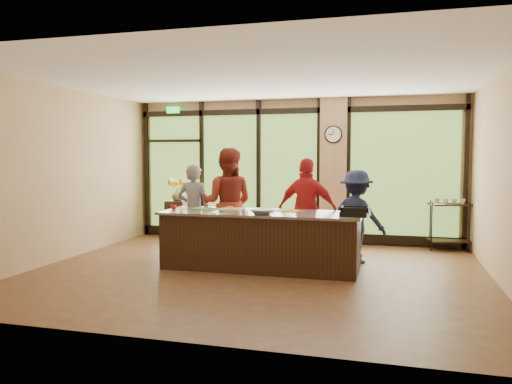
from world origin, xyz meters
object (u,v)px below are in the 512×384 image
Objects in this scene: cook_right at (356,217)px; roasting_pan at (355,214)px; cook_left at (194,210)px; flower_stand at (178,221)px; bar_cart at (449,219)px; island_base at (261,241)px.

cook_right is 3.90× the size of roasting_pan.
cook_left reaches higher than flower_stand.
roasting_pan is 3.12m from bar_cart.
roasting_pan is at bearing -29.04° from flower_stand.
roasting_pan is 4.56m from flower_stand.
cook_right reaches higher than flower_stand.
cook_left is 1.06× the size of cook_right.
bar_cart is (5.49, 0.34, 0.17)m from flower_stand.
bar_cart reaches higher than roasting_pan.
island_base is 1.85× the size of cook_left.
cook_right is 4.07m from flower_stand.
roasting_pan is (0.05, -1.03, 0.17)m from cook_right.
flower_stand is (-3.84, 1.28, -0.36)m from cook_right.
roasting_pan is (1.50, -0.20, 0.52)m from island_base.
island_base is at bearing -39.72° from flower_stand.
cook_right is 1.58× the size of bar_cart.
cook_left is 4.13× the size of roasting_pan.
cook_right reaches higher than roasting_pan.
roasting_pan is at bearing -136.08° from bar_cart.
island_base is at bearing -179.01° from roasting_pan.
cook_left is (-1.45, 0.71, 0.40)m from island_base.
cook_right is 1.05m from roasting_pan.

